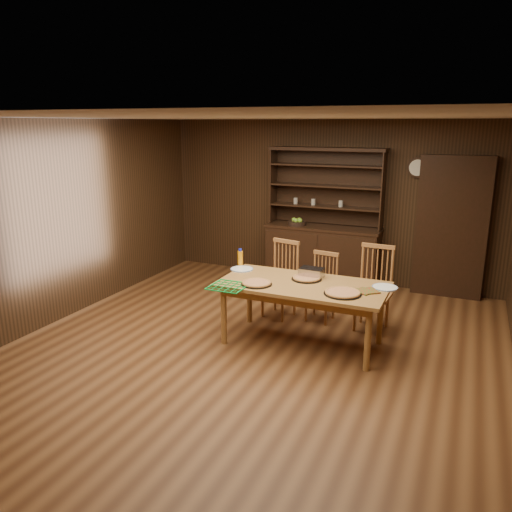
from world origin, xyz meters
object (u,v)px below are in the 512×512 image
at_px(dining_table, 303,290).
at_px(chair_right, 374,285).
at_px(chair_center, 323,284).
at_px(juice_bottle, 240,258).
at_px(chair_left, 282,276).
at_px(china_hutch, 323,247).

bearing_deg(dining_table, chair_right, 51.49).
bearing_deg(chair_center, dining_table, -82.29).
xyz_separation_m(dining_table, chair_center, (-0.01, 0.86, -0.19)).
bearing_deg(chair_right, juice_bottle, -160.98).
bearing_deg(chair_center, chair_left, -164.94).
relative_size(chair_center, chair_right, 0.85).
relative_size(dining_table, juice_bottle, 8.39).
relative_size(chair_left, chair_right, 0.96).
relative_size(chair_center, juice_bottle, 3.97).
xyz_separation_m(dining_table, juice_bottle, (-0.97, 0.37, 0.19)).
bearing_deg(juice_bottle, chair_right, 16.06).
height_order(chair_right, juice_bottle, chair_right).
height_order(china_hutch, chair_right, china_hutch).
xyz_separation_m(dining_table, chair_right, (0.67, 0.84, -0.10)).
xyz_separation_m(dining_table, chair_left, (-0.55, 0.79, -0.12)).
distance_m(china_hutch, chair_right, 1.90).
height_order(dining_table, juice_bottle, juice_bottle).
height_order(chair_left, chair_right, chair_right).
xyz_separation_m(chair_left, chair_center, (0.55, 0.07, -0.07)).
bearing_deg(chair_right, china_hutch, 129.02).
bearing_deg(china_hutch, chair_right, -53.94).
height_order(chair_center, juice_bottle, juice_bottle).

